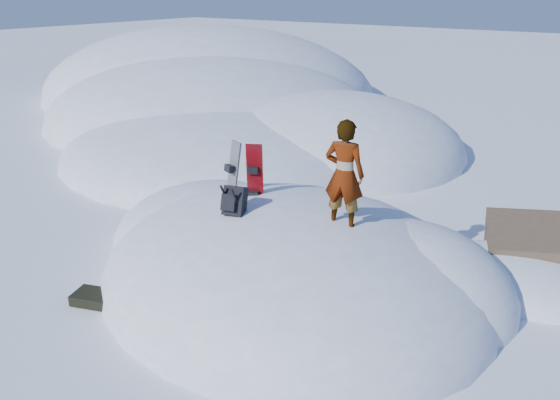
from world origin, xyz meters
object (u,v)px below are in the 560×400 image
Objects in this scene: backpack at (234,201)px; snowboard_red at (255,185)px; snowboard_dark at (231,183)px; person at (344,175)px.

snowboard_red is at bearing 87.69° from backpack.
person is (2.34, -0.11, 0.66)m from snowboard_dark.
backpack is 0.33× the size of person.
person is (1.61, 0.69, 0.58)m from backpack.
snowboard_red is 0.90× the size of person.
backpack is (0.74, -0.80, 0.08)m from snowboard_dark.
snowboard_red is 2.70× the size of backpack.
person is (1.83, -0.14, 0.59)m from snowboard_red.
snowboard_red is at bearing -13.73° from person.
snowboard_dark is 2.72× the size of backpack.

